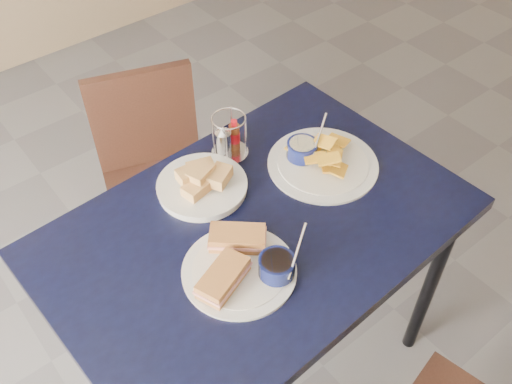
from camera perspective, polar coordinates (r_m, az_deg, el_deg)
ground at (r=2.14m, az=6.73°, el=-16.89°), size 6.00×6.00×0.00m
dining_table at (r=1.57m, az=0.06°, el=-4.96°), size 1.14×0.79×0.75m
chair_far at (r=2.13m, az=-10.74°, el=2.65°), size 0.47×0.47×0.80m
sandwich_plate at (r=1.40m, az=-1.39°, el=-7.16°), size 0.31×0.28×0.12m
plantain_plate at (r=1.67m, az=6.18°, el=3.31°), size 0.32×0.32×0.12m
bread_basket at (r=1.59m, az=-5.42°, el=0.87°), size 0.25×0.25×0.08m
condiment_caddy at (r=1.67m, az=-2.83°, el=5.30°), size 0.11×0.11×0.14m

